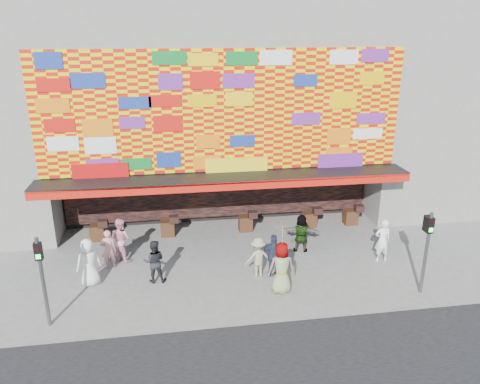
# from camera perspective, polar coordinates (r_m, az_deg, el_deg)

# --- Properties ---
(ground) EXTENTS (90.00, 90.00, 0.00)m
(ground) POSITION_cam_1_polar(r_m,az_deg,el_deg) (17.20, -0.13, -11.17)
(ground) COLOR slate
(ground) RESTS_ON ground
(shop_building) EXTENTS (15.20, 9.40, 10.00)m
(shop_building) POSITION_cam_1_polar(r_m,az_deg,el_deg) (23.17, -3.25, 10.71)
(shop_building) COLOR gray
(shop_building) RESTS_ON ground
(neighbor_right) EXTENTS (11.00, 8.00, 12.00)m
(neighbor_right) POSITION_cam_1_polar(r_m,az_deg,el_deg) (27.41, 25.59, 11.87)
(neighbor_right) COLOR gray
(neighbor_right) RESTS_ON ground
(signal_left) EXTENTS (0.22, 0.20, 3.00)m
(signal_left) POSITION_cam_1_polar(r_m,az_deg,el_deg) (15.35, -23.03, -8.97)
(signal_left) COLOR #59595B
(signal_left) RESTS_ON ground
(signal_right) EXTENTS (0.22, 0.20, 3.00)m
(signal_right) POSITION_cam_1_polar(r_m,az_deg,el_deg) (17.06, 21.87, -5.91)
(signal_right) COLOR #59595B
(signal_right) RESTS_ON ground
(ped_a) EXTENTS (1.01, 0.82, 1.78)m
(ped_a) POSITION_cam_1_polar(r_m,az_deg,el_deg) (17.59, -17.95, -8.16)
(ped_a) COLOR white
(ped_a) RESTS_ON ground
(ped_b) EXTENTS (0.63, 0.46, 1.58)m
(ped_b) POSITION_cam_1_polar(r_m,az_deg,el_deg) (18.59, -15.73, -6.72)
(ped_b) COLOR #D1878A
(ped_b) RESTS_ON ground
(ped_c) EXTENTS (0.81, 0.65, 1.61)m
(ped_c) POSITION_cam_1_polar(r_m,az_deg,el_deg) (17.27, -10.41, -8.32)
(ped_c) COLOR black
(ped_c) RESTS_ON ground
(ped_d) EXTENTS (1.07, 0.71, 1.55)m
(ped_d) POSITION_cam_1_polar(r_m,az_deg,el_deg) (17.35, 2.22, -7.97)
(ped_d) COLOR tan
(ped_d) RESTS_ON ground
(ped_e) EXTENTS (1.02, 0.52, 1.67)m
(ped_e) POSITION_cam_1_polar(r_m,az_deg,el_deg) (17.38, 4.16, -7.75)
(ped_e) COLOR #2B334C
(ped_e) RESTS_ON ground
(ped_f) EXTENTS (1.55, 0.86, 1.59)m
(ped_f) POSITION_cam_1_polar(r_m,az_deg,el_deg) (19.36, 7.46, -5.00)
(ped_f) COLOR gray
(ped_f) RESTS_ON ground
(ped_g) EXTENTS (0.94, 0.64, 1.87)m
(ped_g) POSITION_cam_1_polar(r_m,az_deg,el_deg) (16.37, 5.10, -9.21)
(ped_g) COLOR gray
(ped_g) RESTS_ON ground
(ped_h) EXTENTS (0.65, 0.43, 1.77)m
(ped_h) POSITION_cam_1_polar(r_m,az_deg,el_deg) (19.20, 16.99, -5.66)
(ped_h) COLOR white
(ped_h) RESTS_ON ground
(ped_i) EXTENTS (1.09, 1.06, 1.77)m
(ped_i) POSITION_cam_1_polar(r_m,az_deg,el_deg) (19.04, -14.32, -5.62)
(ped_i) COLOR #F59EB7
(ped_i) RESTS_ON ground
(parasol) EXTENTS (1.03, 1.05, 1.78)m
(parasol) POSITION_cam_1_polar(r_m,az_deg,el_deg) (15.83, 5.23, -5.46)
(parasol) COLOR #FEDEA0
(parasol) RESTS_ON ground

